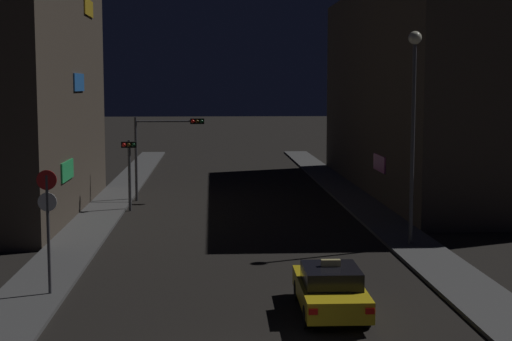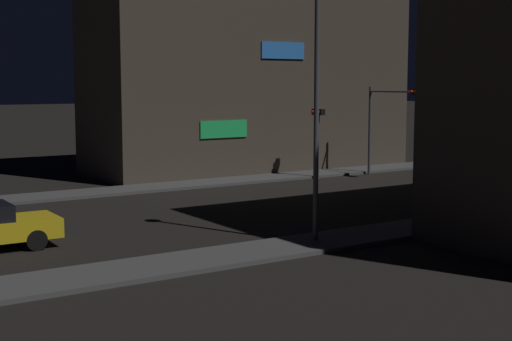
% 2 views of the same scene
% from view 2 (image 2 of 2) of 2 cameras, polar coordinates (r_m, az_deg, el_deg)
% --- Properties ---
extents(sidewalk_left, '(2.22, 61.06, 0.13)m').
position_cam_2_polar(sidewalk_left, '(43.14, 8.41, 0.07)').
color(sidewalk_left, '#4C4C4C').
rests_on(sidewalk_left, ground_plane).
extents(building_facade_left, '(6.58, 18.79, 14.75)m').
position_cam_2_polar(building_facade_left, '(43.28, -0.46, 9.86)').
color(building_facade_left, '#473D33').
rests_on(building_facade_left, ground_plane).
extents(traffic_light_overhead, '(4.01, 0.42, 4.84)m').
position_cam_2_polar(traffic_light_overhead, '(40.08, 10.27, 4.50)').
color(traffic_light_overhead, '#47474C').
rests_on(traffic_light_overhead, ground_plane).
extents(traffic_light_left_kerb, '(0.80, 0.42, 3.78)m').
position_cam_2_polar(traffic_light_left_kerb, '(38.94, 4.79, 3.30)').
color(traffic_light_left_kerb, '#47474C').
rests_on(traffic_light_left_kerb, ground_plane).
extents(street_lamp_near_block, '(0.54, 0.54, 8.65)m').
position_cam_2_polar(street_lamp_near_block, '(22.96, 4.72, 9.28)').
color(street_lamp_near_block, '#47474C').
rests_on(street_lamp_near_block, sidewalk_right).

